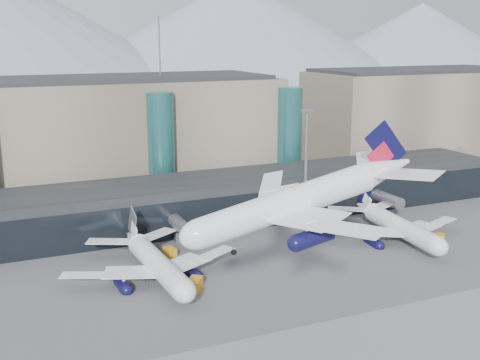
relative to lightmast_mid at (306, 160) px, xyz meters
name	(u,v)px	position (x,y,z in m)	size (l,w,h in m)	color
ground	(288,350)	(-30.00, -48.00, -14.42)	(900.00, 900.00, 0.00)	#515154
concourse	(162,206)	(-30.02, 9.73, -9.45)	(170.00, 27.00, 10.00)	black
terminal_main	(24,143)	(-55.00, 42.00, 1.03)	(130.00, 30.00, 31.00)	gray
terminal_east	(416,117)	(65.00, 42.00, 1.03)	(70.00, 30.00, 31.00)	gray
teal_towers	(77,157)	(-44.99, 26.01, -0.41)	(116.40, 19.40, 46.00)	#236261
mountain_ridge	(48,29)	(-14.03, 332.00, 31.33)	(910.00, 400.00, 110.00)	gray
lightmast_mid	(306,160)	(0.00, 0.00, 0.00)	(3.00, 1.20, 25.60)	slate
hero_jet	(309,191)	(-28.98, -50.57, 8.04)	(31.84, 32.20, 10.41)	white
jet_parked_mid	(152,253)	(-39.38, -15.64, -10.34)	(33.49, 32.65, 10.79)	white
jet_parked_right	(393,218)	(12.01, -15.66, -10.37)	(33.14, 32.77, 10.71)	white
veh_b	(170,252)	(-33.72, -7.45, -13.63)	(2.74, 1.68, 1.58)	orange
veh_d	(384,228)	(13.09, -11.63, -13.73)	(2.42, 1.30, 1.38)	silver
veh_e	(437,238)	(18.41, -22.03, -13.58)	(2.95, 1.67, 1.67)	orange
veh_h	(194,285)	(-34.96, -24.89, -13.37)	(3.78, 1.99, 2.09)	orange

